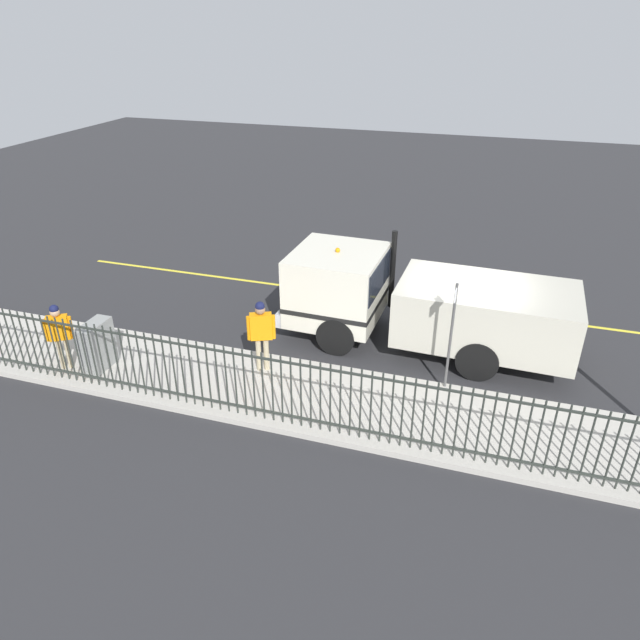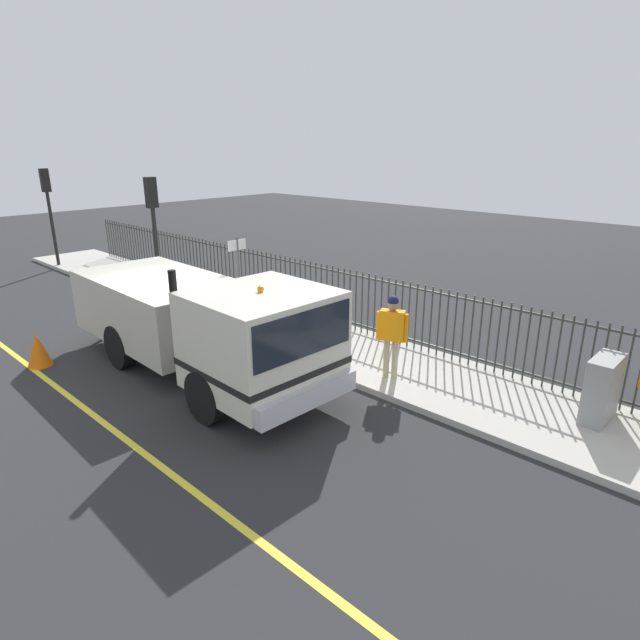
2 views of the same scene
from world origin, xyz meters
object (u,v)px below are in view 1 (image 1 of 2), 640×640
Objects in this scene: utility_cabinet at (97,346)px; street_sign at (452,325)px; worker_standing at (261,329)px; traffic_cone at (541,311)px; pedestrian_distant at (59,330)px; work_truck at (408,298)px.

street_sign is at bearing 101.94° from utility_cabinet.
worker_standing reaches higher than utility_cabinet.
utility_cabinet is 0.46× the size of street_sign.
street_sign is at bearing -27.35° from traffic_cone.
pedestrian_distant is 12.02m from traffic_cone.
utility_cabinet reaches higher than traffic_cone.
pedestrian_distant is at bearing -60.85° from traffic_cone.
work_truck is 6.14× the size of utility_cabinet.
traffic_cone is (-5.60, 9.74, -0.33)m from utility_cabinet.
pedestrian_distant is at bearing -77.51° from street_sign.
street_sign is at bearing -15.48° from worker_standing.
traffic_cone is at bearing 152.65° from street_sign.
pedestrian_distant is at bearing -71.92° from utility_cabinet.
traffic_cone is at bearing -54.67° from work_truck.
worker_standing is 1.07× the size of pedestrian_distant.
work_truck is at bearing 16.39° from worker_standing.
street_sign is (-1.86, 8.42, 0.54)m from pedestrian_distant.
traffic_cone is 4.66m from street_sign.
street_sign is (-1.62, 7.68, 0.96)m from utility_cabinet.
traffic_cone is at bearing 13.17° from worker_standing.
pedestrian_distant is 8.64m from street_sign.
work_truck is 3.72m from worker_standing.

